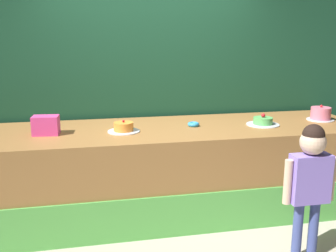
{
  "coord_description": "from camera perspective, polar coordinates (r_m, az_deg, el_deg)",
  "views": [
    {
      "loc": [
        -0.71,
        -3.31,
        1.86
      ],
      "look_at": [
        0.05,
        0.35,
        0.99
      ],
      "focal_mm": 42.07,
      "sensor_mm": 36.0,
      "label": 1
    }
  ],
  "objects": [
    {
      "name": "ground_plane",
      "position": [
        3.86,
        0.35,
        -15.71
      ],
      "size": [
        12.0,
        12.0,
        0.0
      ],
      "primitive_type": "plane",
      "color": "#BCB29E"
    },
    {
      "name": "stage_platform",
      "position": [
        4.19,
        -1.28,
        -6.47
      ],
      "size": [
        4.36,
        1.17,
        0.92
      ],
      "color": "#9E6B38",
      "rests_on": "ground_plane"
    },
    {
      "name": "curtain_backdrop",
      "position": [
        4.65,
        -2.86,
        6.17
      ],
      "size": [
        5.0,
        0.08,
        2.6
      ],
      "primitive_type": "cube",
      "color": "#19472D",
      "rests_on": "ground_plane"
    },
    {
      "name": "child_figure",
      "position": [
        3.41,
        19.9,
        -6.59
      ],
      "size": [
        0.45,
        0.21,
        1.17
      ],
      "color": "#3F4C8C",
      "rests_on": "ground_plane"
    },
    {
      "name": "pink_box",
      "position": [
        3.95,
        -17.28,
        0.1
      ],
      "size": [
        0.26,
        0.18,
        0.18
      ],
      "primitive_type": "cube",
      "rotation": [
        0.0,
        0.0,
        -0.1
      ],
      "color": "#E74292",
      "rests_on": "stage_platform"
    },
    {
      "name": "donut",
      "position": [
        4.14,
        3.7,
        0.26
      ],
      "size": [
        0.12,
        0.12,
        0.04
      ],
      "primitive_type": "torus",
      "color": "#3399D8",
      "rests_on": "stage_platform"
    },
    {
      "name": "cake_center_left",
      "position": [
        3.92,
        -6.45,
        -0.24
      ],
      "size": [
        0.32,
        0.32,
        0.12
      ],
      "color": "silver",
      "rests_on": "stage_platform"
    },
    {
      "name": "cake_center_right",
      "position": [
        4.31,
        13.59,
        0.61
      ],
      "size": [
        0.35,
        0.35,
        0.13
      ],
      "color": "silver",
      "rests_on": "stage_platform"
    },
    {
      "name": "cake_far_right",
      "position": [
        4.75,
        21.24,
        1.63
      ],
      "size": [
        0.3,
        0.3,
        0.18
      ],
      "color": "silver",
      "rests_on": "stage_platform"
    }
  ]
}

